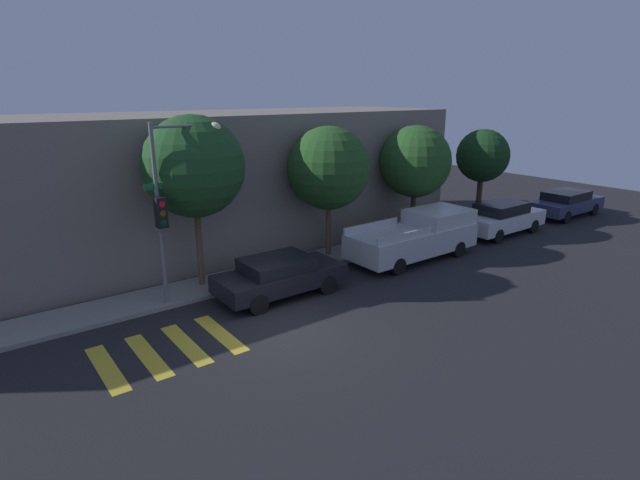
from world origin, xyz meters
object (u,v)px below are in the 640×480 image
at_px(traffic_light_pole, 173,192).
at_px(sedan_middle, 502,218).
at_px(tree_midblock, 329,168).
at_px(tree_near_corner, 194,167).
at_px(pickup_truck, 417,235).
at_px(sedan_far_end, 566,203).
at_px(tree_behind_truck, 483,156).
at_px(tree_far_end, 415,162).
at_px(sedan_near_corner, 280,275).

distance_m(traffic_light_pole, sedan_middle, 15.34).
bearing_deg(tree_midblock, tree_near_corner, 180.00).
xyz_separation_m(traffic_light_pole, tree_near_corner, (1.06, 0.89, 0.53)).
height_order(pickup_truck, tree_midblock, tree_midblock).
height_order(traffic_light_pole, sedan_middle, traffic_light_pole).
bearing_deg(sedan_far_end, tree_near_corner, 173.78).
xyz_separation_m(traffic_light_pole, tree_midblock, (6.50, 0.89, -0.00)).
height_order(sedan_far_end, tree_behind_truck, tree_behind_truck).
bearing_deg(sedan_far_end, tree_midblock, 171.45).
bearing_deg(tree_behind_truck, tree_midblock, 180.00).
relative_size(sedan_middle, tree_midblock, 0.87).
bearing_deg(tree_near_corner, sedan_middle, -8.79).
distance_m(traffic_light_pole, tree_far_end, 11.37).
distance_m(sedan_far_end, tree_behind_truck, 5.76).
xyz_separation_m(tree_near_corner, tree_behind_truck, (15.13, -0.00, -0.79)).
distance_m(sedan_near_corner, sedan_middle, 12.20).
xyz_separation_m(sedan_middle, tree_near_corner, (-13.96, 2.16, 3.34)).
distance_m(tree_near_corner, tree_midblock, 5.46).
relative_size(sedan_far_end, tree_midblock, 0.90).
distance_m(traffic_light_pole, pickup_truck, 9.78).
relative_size(traffic_light_pole, tree_near_corner, 0.97).
bearing_deg(tree_behind_truck, sedan_near_corner, -170.83).
bearing_deg(sedan_middle, tree_midblock, 165.80).
xyz_separation_m(traffic_light_pole, tree_behind_truck, (16.19, 0.89, -0.26)).
relative_size(traffic_light_pole, sedan_far_end, 1.20).
bearing_deg(tree_far_end, sedan_near_corner, -165.76).
distance_m(pickup_truck, sedan_far_end, 11.53).
bearing_deg(tree_behind_truck, sedan_far_end, -24.85).
distance_m(traffic_light_pole, tree_near_corner, 1.48).
height_order(sedan_middle, tree_midblock, tree_midblock).
relative_size(traffic_light_pole, sedan_near_corner, 1.33).
bearing_deg(tree_near_corner, tree_behind_truck, -0.00).
bearing_deg(tree_behind_truck, tree_near_corner, 180.00).
xyz_separation_m(sedan_near_corner, sedan_middle, (12.20, 0.00, 0.09)).
distance_m(sedan_near_corner, tree_midblock, 5.15).
xyz_separation_m(traffic_light_pole, sedan_middle, (15.03, -1.27, -2.80)).
distance_m(sedan_near_corner, pickup_truck, 6.50).
xyz_separation_m(sedan_middle, tree_far_end, (-3.69, 2.16, 2.66)).
height_order(tree_midblock, tree_far_end, tree_midblock).
distance_m(sedan_far_end, tree_near_corner, 20.19).
distance_m(pickup_truck, tree_near_corner, 9.11).
height_order(traffic_light_pole, pickup_truck, traffic_light_pole).
bearing_deg(tree_far_end, traffic_light_pole, -175.53).
relative_size(traffic_light_pole, sedan_middle, 1.24).
height_order(sedan_near_corner, tree_midblock, tree_midblock).
bearing_deg(sedan_near_corner, sedan_middle, 0.00).
xyz_separation_m(sedan_far_end, tree_behind_truck, (-4.66, 2.16, 2.60)).
bearing_deg(traffic_light_pole, sedan_middle, -4.84).
bearing_deg(tree_far_end, sedan_middle, -30.29).
bearing_deg(sedan_near_corner, tree_behind_truck, 9.17).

